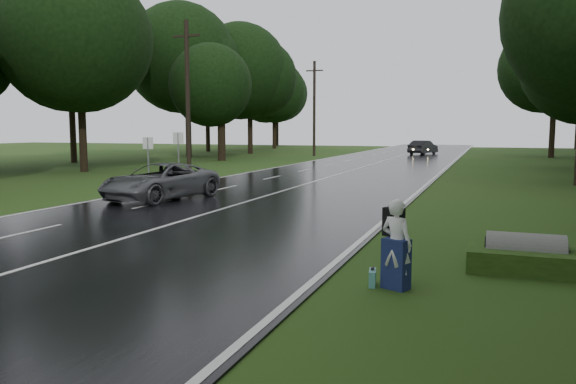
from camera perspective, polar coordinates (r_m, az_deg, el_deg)
name	(u,v)px	position (r m, az deg, el deg)	size (l,w,h in m)	color
ground	(62,259)	(13.27, -22.25, -6.36)	(160.00, 160.00, 0.00)	#264314
road	(322,180)	(30.93, 3.51, 1.29)	(12.00, 140.00, 0.04)	black
lane_center	(322,179)	(30.93, 3.51, 1.33)	(0.12, 140.00, 0.01)	silver
grey_car	(160,181)	(22.61, -12.99, 1.07)	(2.39, 5.18, 1.44)	#505255
far_car	(423,147)	(62.10, 13.72, 4.48)	(1.60, 4.59, 1.51)	black
hitchhiker	(396,247)	(10.10, 11.07, -5.59)	(0.70, 0.68, 1.62)	silver
suitcase	(372,278)	(10.34, 8.67, -8.71)	(0.12, 0.41, 0.29)	teal
culvert	(524,269)	(12.37, 23.10, -7.33)	(0.75, 0.75, 1.50)	slate
utility_pole_mid	(189,175)	(34.43, -10.12, 1.70)	(1.80, 0.28, 9.25)	black
utility_pole_far	(314,156)	(57.76, 2.69, 3.72)	(1.80, 0.28, 9.69)	black
road_sign_a	(149,186)	(28.54, -14.10, 0.62)	(0.58, 0.10, 2.42)	white
road_sign_b	(179,181)	(30.92, -11.14, 1.14)	(0.63, 0.10, 2.64)	white
tree_left_d	(84,172)	(39.23, -20.22, 1.98)	(9.60, 9.60, 14.99)	black
tree_left_e	(222,160)	(49.93, -6.81, 3.24)	(7.46, 7.46, 11.66)	black
tree_left_f	(250,154)	(63.35, -3.89, 3.96)	(9.92, 9.92, 15.50)	black
tree_right_f	(551,158)	(60.07, 25.42, 3.20)	(10.32, 10.32, 16.13)	black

